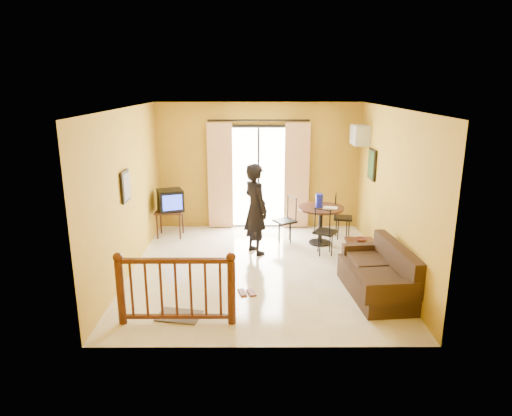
{
  "coord_description": "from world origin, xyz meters",
  "views": [
    {
      "loc": [
        -0.09,
        -7.54,
        3.2
      ],
      "look_at": [
        -0.06,
        0.2,
        1.07
      ],
      "focal_mm": 32.0,
      "sensor_mm": 36.0,
      "label": 1
    }
  ],
  "objects_px": {
    "television": "(170,200)",
    "dining_table": "(321,215)",
    "coffee_table": "(363,252)",
    "sofa": "(380,276)",
    "standing_person": "(256,209)"
  },
  "relations": [
    {
      "from": "sofa",
      "to": "coffee_table",
      "type": "bearing_deg",
      "value": 84.3
    },
    {
      "from": "standing_person",
      "to": "coffee_table",
      "type": "bearing_deg",
      "value": -142.11
    },
    {
      "from": "dining_table",
      "to": "sofa",
      "type": "xyz_separation_m",
      "value": [
        0.6,
        -2.36,
        -0.31
      ]
    },
    {
      "from": "television",
      "to": "sofa",
      "type": "relative_size",
      "value": 0.35
    },
    {
      "from": "dining_table",
      "to": "standing_person",
      "type": "xyz_separation_m",
      "value": [
        -1.33,
        -0.51,
        0.26
      ]
    },
    {
      "from": "coffee_table",
      "to": "sofa",
      "type": "xyz_separation_m",
      "value": [
        0.0,
        -1.11,
        0.03
      ]
    },
    {
      "from": "television",
      "to": "dining_table",
      "type": "relative_size",
      "value": 0.68
    },
    {
      "from": "television",
      "to": "sofa",
      "type": "bearing_deg",
      "value": -57.63
    },
    {
      "from": "coffee_table",
      "to": "sofa",
      "type": "relative_size",
      "value": 0.52
    },
    {
      "from": "television",
      "to": "dining_table",
      "type": "height_order",
      "value": "television"
    },
    {
      "from": "coffee_table",
      "to": "standing_person",
      "type": "xyz_separation_m",
      "value": [
        -1.92,
        0.74,
        0.6
      ]
    },
    {
      "from": "television",
      "to": "dining_table",
      "type": "bearing_deg",
      "value": -28.86
    },
    {
      "from": "standing_person",
      "to": "television",
      "type": "bearing_deg",
      "value": 30.47
    },
    {
      "from": "sofa",
      "to": "standing_person",
      "type": "relative_size",
      "value": 1.01
    },
    {
      "from": "sofa",
      "to": "standing_person",
      "type": "distance_m",
      "value": 2.73
    }
  ]
}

